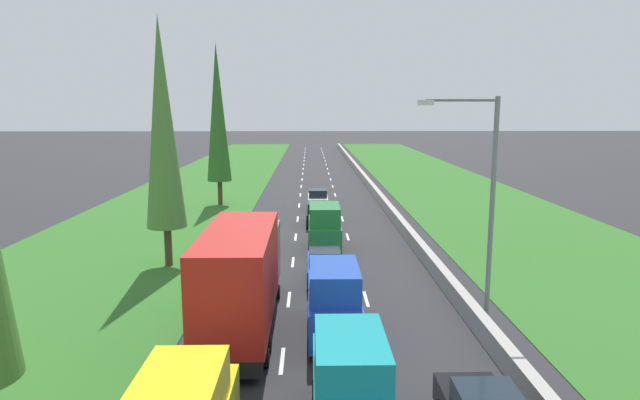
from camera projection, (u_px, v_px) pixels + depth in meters
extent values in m
plane|color=#28282B|center=(317.00, 183.00, 62.76)|extent=(300.00, 300.00, 0.00)
cube|color=#2D6623|center=(208.00, 183.00, 62.52)|extent=(14.00, 140.00, 0.04)
cube|color=#2D6623|center=(439.00, 182.00, 63.03)|extent=(14.00, 140.00, 0.04)
cube|color=#9E9B93|center=(365.00, 179.00, 62.80)|extent=(0.44, 120.00, 0.85)
cube|color=white|center=(282.00, 361.00, 18.37)|extent=(0.14, 2.00, 0.01)
cube|color=white|center=(289.00, 299.00, 24.28)|extent=(0.14, 2.00, 0.01)
cube|color=white|center=(293.00, 262.00, 30.20)|extent=(0.14, 2.00, 0.01)
cube|color=white|center=(296.00, 237.00, 36.11)|extent=(0.14, 2.00, 0.01)
cube|color=white|center=(298.00, 219.00, 42.03)|extent=(0.14, 2.00, 0.01)
cube|color=white|center=(299.00, 206.00, 47.94)|extent=(0.14, 2.00, 0.01)
cube|color=white|center=(300.00, 195.00, 53.86)|extent=(0.14, 2.00, 0.01)
cube|color=white|center=(301.00, 186.00, 59.77)|extent=(0.14, 2.00, 0.01)
cube|color=white|center=(302.00, 179.00, 65.69)|extent=(0.14, 2.00, 0.01)
cube|color=white|center=(303.00, 174.00, 71.60)|extent=(0.14, 2.00, 0.01)
cube|color=white|center=(303.00, 169.00, 77.52)|extent=(0.14, 2.00, 0.01)
cube|color=white|center=(304.00, 165.00, 83.43)|extent=(0.14, 2.00, 0.01)
cube|color=white|center=(304.00, 161.00, 89.34)|extent=(0.14, 2.00, 0.01)
cube|color=white|center=(304.00, 158.00, 95.26)|extent=(0.14, 2.00, 0.01)
cube|color=white|center=(305.00, 155.00, 101.17)|extent=(0.14, 2.00, 0.01)
cube|color=white|center=(305.00, 152.00, 107.09)|extent=(0.14, 2.00, 0.01)
cube|color=white|center=(305.00, 150.00, 113.00)|extent=(0.14, 2.00, 0.01)
cube|color=white|center=(305.00, 148.00, 118.92)|extent=(0.14, 2.00, 0.01)
cube|color=white|center=(384.00, 360.00, 18.43)|extent=(0.14, 2.00, 0.01)
cube|color=white|center=(366.00, 299.00, 24.35)|extent=(0.14, 2.00, 0.01)
cube|color=white|center=(355.00, 262.00, 30.26)|extent=(0.14, 2.00, 0.01)
cube|color=white|center=(348.00, 237.00, 36.18)|extent=(0.14, 2.00, 0.01)
cube|color=white|center=(342.00, 219.00, 42.09)|extent=(0.14, 2.00, 0.01)
cube|color=white|center=(338.00, 205.00, 48.01)|extent=(0.14, 2.00, 0.01)
cube|color=white|center=(335.00, 195.00, 53.92)|extent=(0.14, 2.00, 0.01)
cube|color=white|center=(333.00, 186.00, 59.84)|extent=(0.14, 2.00, 0.01)
cube|color=white|center=(331.00, 179.00, 65.75)|extent=(0.14, 2.00, 0.01)
cube|color=white|center=(329.00, 174.00, 71.67)|extent=(0.14, 2.00, 0.01)
cube|color=white|center=(327.00, 169.00, 77.58)|extent=(0.14, 2.00, 0.01)
cube|color=white|center=(326.00, 164.00, 83.49)|extent=(0.14, 2.00, 0.01)
cube|color=white|center=(325.00, 161.00, 89.41)|extent=(0.14, 2.00, 0.01)
cube|color=white|center=(324.00, 158.00, 95.32)|extent=(0.14, 2.00, 0.01)
cube|color=white|center=(323.00, 155.00, 101.24)|extent=(0.14, 2.00, 0.01)
cube|color=white|center=(323.00, 152.00, 107.15)|extent=(0.14, 2.00, 0.01)
cube|color=white|center=(322.00, 150.00, 113.07)|extent=(0.14, 2.00, 0.01)
cube|color=white|center=(321.00, 148.00, 118.98)|extent=(0.14, 2.00, 0.01)
cube|color=teal|center=(349.00, 396.00, 14.18)|extent=(1.90, 4.90, 1.40)
cube|color=teal|center=(351.00, 357.00, 13.67)|extent=(1.80, 3.10, 1.10)
cylinder|color=black|center=(316.00, 391.00, 15.77)|extent=(0.22, 0.64, 0.64)
cylinder|color=black|center=(375.00, 391.00, 15.81)|extent=(0.22, 0.64, 0.64)
cube|color=yellow|center=(178.00, 400.00, 11.66)|extent=(1.80, 3.10, 1.10)
cube|color=#1E47B7|center=(334.00, 310.00, 20.29)|extent=(1.90, 4.90, 1.40)
cube|color=#1E47B7|center=(334.00, 280.00, 19.78)|extent=(1.80, 3.10, 1.10)
cylinder|color=black|center=(311.00, 312.00, 21.89)|extent=(0.22, 0.64, 0.64)
cylinder|color=black|center=(353.00, 312.00, 21.92)|extent=(0.22, 0.64, 0.64)
cylinder|color=black|center=(311.00, 345.00, 18.89)|extent=(0.22, 0.64, 0.64)
cylinder|color=black|center=(360.00, 344.00, 18.92)|extent=(0.22, 0.64, 0.64)
cube|color=#1E47B7|center=(324.00, 268.00, 26.66)|extent=(1.68, 3.90, 0.76)
cube|color=#19232D|center=(325.00, 256.00, 26.25)|extent=(1.52, 1.60, 0.64)
cylinder|color=black|center=(309.00, 269.00, 27.91)|extent=(0.22, 0.64, 0.64)
cylinder|color=black|center=(338.00, 268.00, 27.93)|extent=(0.22, 0.64, 0.64)
cylinder|color=black|center=(309.00, 283.00, 25.52)|extent=(0.22, 0.64, 0.64)
cylinder|color=black|center=(341.00, 283.00, 25.55)|extent=(0.22, 0.64, 0.64)
cube|color=#237A33|center=(324.00, 233.00, 32.75)|extent=(1.90, 4.90, 1.40)
cube|color=#237A33|center=(325.00, 214.00, 32.25)|extent=(1.80, 3.10, 1.10)
cylinder|color=black|center=(310.00, 239.00, 34.35)|extent=(0.22, 0.64, 0.64)
cylinder|color=black|center=(337.00, 239.00, 34.38)|extent=(0.22, 0.64, 0.64)
cylinder|color=black|center=(310.00, 251.00, 31.35)|extent=(0.22, 0.64, 0.64)
cylinder|color=black|center=(340.00, 251.00, 31.39)|extent=(0.22, 0.64, 0.64)
cube|color=black|center=(244.00, 313.00, 21.03)|extent=(2.20, 9.40, 0.56)
cube|color=slate|center=(253.00, 252.00, 24.32)|extent=(2.40, 2.20, 2.50)
cube|color=#B21E19|center=(239.00, 275.00, 19.62)|extent=(2.44, 7.20, 3.30)
cylinder|color=black|center=(228.00, 292.00, 24.31)|extent=(0.22, 0.64, 0.64)
cylinder|color=black|center=(277.00, 292.00, 24.35)|extent=(0.22, 0.64, 0.64)
cylinder|color=black|center=(205.00, 344.00, 18.91)|extent=(0.22, 0.64, 0.64)
cylinder|color=black|center=(268.00, 344.00, 18.95)|extent=(0.22, 0.64, 0.64)
cylinder|color=black|center=(198.00, 358.00, 17.84)|extent=(0.22, 0.64, 0.64)
cylinder|color=black|center=(266.00, 358.00, 17.89)|extent=(0.22, 0.64, 0.64)
cube|color=black|center=(318.00, 215.00, 39.90)|extent=(1.68, 3.90, 0.76)
cube|color=#19232D|center=(318.00, 207.00, 39.49)|extent=(1.52, 1.60, 0.64)
cylinder|color=black|center=(308.00, 217.00, 41.14)|extent=(0.22, 0.64, 0.64)
cylinder|color=black|center=(328.00, 217.00, 41.17)|extent=(0.22, 0.64, 0.64)
cylinder|color=black|center=(308.00, 224.00, 38.76)|extent=(0.22, 0.64, 0.64)
cylinder|color=black|center=(329.00, 224.00, 38.79)|extent=(0.22, 0.64, 0.64)
cube|color=white|center=(318.00, 201.00, 46.36)|extent=(1.68, 3.90, 0.76)
cube|color=#19232D|center=(318.00, 193.00, 45.95)|extent=(1.52, 1.60, 0.64)
cylinder|color=black|center=(309.00, 203.00, 47.60)|extent=(0.22, 0.64, 0.64)
cylinder|color=black|center=(326.00, 203.00, 47.63)|extent=(0.22, 0.64, 0.64)
cylinder|color=black|center=(309.00, 208.00, 45.22)|extent=(0.22, 0.64, 0.64)
cylinder|color=black|center=(327.00, 207.00, 45.25)|extent=(0.22, 0.64, 0.64)
cylinder|color=#4C3823|center=(168.00, 246.00, 29.33)|extent=(0.40, 0.40, 2.20)
cone|color=#4C7F38|center=(162.00, 123.00, 28.22)|extent=(2.13, 2.13, 11.13)
cylinder|color=#4C3823|center=(220.00, 193.00, 48.14)|extent=(0.41, 0.41, 2.20)
cone|color=#2D6623|center=(218.00, 113.00, 46.95)|extent=(2.15, 2.15, 11.97)
cylinder|color=gray|center=(492.00, 210.00, 21.50)|extent=(0.20, 0.20, 9.00)
cylinder|color=gray|center=(462.00, 100.00, 20.75)|extent=(2.80, 0.12, 0.12)
cube|color=silver|center=(426.00, 103.00, 20.74)|extent=(0.60, 0.28, 0.20)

